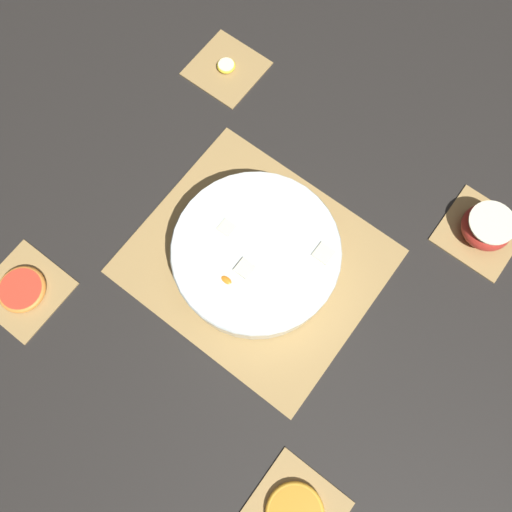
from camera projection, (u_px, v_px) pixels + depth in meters
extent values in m
plane|color=black|center=(256.00, 261.00, 0.89)|extent=(6.00, 6.00, 0.00)
cube|color=#A8844C|center=(256.00, 261.00, 0.89)|extent=(0.42, 0.36, 0.01)
cube|color=brown|center=(186.00, 210.00, 0.91)|extent=(0.01, 0.35, 0.00)
cube|color=brown|center=(205.00, 224.00, 0.91)|extent=(0.01, 0.35, 0.00)
cube|color=brown|center=(225.00, 238.00, 0.90)|extent=(0.01, 0.35, 0.00)
cube|color=brown|center=(246.00, 253.00, 0.89)|extent=(0.01, 0.35, 0.00)
cube|color=brown|center=(266.00, 268.00, 0.88)|extent=(0.01, 0.35, 0.00)
cube|color=brown|center=(288.00, 283.00, 0.87)|extent=(0.01, 0.35, 0.00)
cube|color=brown|center=(309.00, 299.00, 0.87)|extent=(0.01, 0.35, 0.00)
cube|color=brown|center=(331.00, 315.00, 0.86)|extent=(0.01, 0.35, 0.00)
cube|color=#A8844C|center=(24.00, 290.00, 0.87)|extent=(0.14, 0.14, 0.01)
cube|color=brown|center=(10.00, 279.00, 0.88)|extent=(0.00, 0.13, 0.00)
cube|color=brown|center=(24.00, 290.00, 0.87)|extent=(0.00, 0.13, 0.00)
cube|color=brown|center=(38.00, 302.00, 0.86)|extent=(0.00, 0.13, 0.00)
cube|color=#A8844C|center=(295.00, 512.00, 0.77)|extent=(0.14, 0.14, 0.01)
cube|color=brown|center=(273.00, 495.00, 0.78)|extent=(0.00, 0.13, 0.00)
cube|color=brown|center=(288.00, 507.00, 0.77)|extent=(0.00, 0.13, 0.00)
cube|color=#A8844C|center=(226.00, 68.00, 1.00)|extent=(0.14, 0.14, 0.01)
cube|color=brown|center=(218.00, 62.00, 1.01)|extent=(0.00, 0.13, 0.00)
cube|color=brown|center=(235.00, 73.00, 1.00)|extent=(0.00, 0.13, 0.00)
cube|color=#A8844C|center=(480.00, 232.00, 0.90)|extent=(0.14, 0.14, 0.01)
cube|color=brown|center=(464.00, 222.00, 0.91)|extent=(0.00, 0.13, 0.00)
cube|color=brown|center=(480.00, 232.00, 0.90)|extent=(0.00, 0.13, 0.00)
cube|color=brown|center=(497.00, 243.00, 0.89)|extent=(0.00, 0.13, 0.00)
cylinder|color=silver|center=(256.00, 255.00, 0.85)|extent=(0.28, 0.28, 0.07)
torus|color=silver|center=(256.00, 250.00, 0.83)|extent=(0.29, 0.29, 0.01)
cylinder|color=#F7EFC6|center=(253.00, 202.00, 0.89)|extent=(0.03, 0.03, 0.01)
cylinder|color=#F7EFC6|center=(238.00, 217.00, 0.86)|extent=(0.03, 0.03, 0.01)
cylinder|color=#F7EFC6|center=(272.00, 212.00, 0.85)|extent=(0.03, 0.03, 0.01)
cylinder|color=#F7EFC6|center=(237.00, 307.00, 0.81)|extent=(0.03, 0.03, 0.01)
cylinder|color=#F7EFC6|center=(278.00, 295.00, 0.84)|extent=(0.03, 0.03, 0.01)
cylinder|color=#F7EFC6|center=(267.00, 286.00, 0.85)|extent=(0.03, 0.03, 0.01)
cylinder|color=#F7EFC6|center=(273.00, 229.00, 0.88)|extent=(0.03, 0.03, 0.01)
cylinder|color=#F7EFC6|center=(274.00, 280.00, 0.83)|extent=(0.03, 0.03, 0.01)
cylinder|color=#F7EFC6|center=(290.00, 264.00, 0.87)|extent=(0.03, 0.03, 0.01)
cylinder|color=#F7EFC6|center=(215.00, 274.00, 0.83)|extent=(0.03, 0.03, 0.01)
cube|color=beige|center=(261.00, 216.00, 0.88)|extent=(0.03, 0.03, 0.03)
cube|color=beige|center=(315.00, 263.00, 0.87)|extent=(0.03, 0.03, 0.03)
cube|color=beige|center=(270.00, 207.00, 0.90)|extent=(0.03, 0.03, 0.03)
cube|color=beige|center=(299.00, 226.00, 0.85)|extent=(0.03, 0.03, 0.03)
cube|color=beige|center=(323.00, 256.00, 0.83)|extent=(0.03, 0.03, 0.03)
cube|color=beige|center=(304.00, 251.00, 0.84)|extent=(0.02, 0.02, 0.02)
cube|color=beige|center=(229.00, 228.00, 0.84)|extent=(0.02, 0.02, 0.02)
cube|color=beige|center=(254.00, 230.00, 0.86)|extent=(0.02, 0.02, 0.02)
cube|color=beige|center=(215.00, 243.00, 0.84)|extent=(0.02, 0.02, 0.02)
cube|color=beige|center=(245.00, 270.00, 0.82)|extent=(0.03, 0.03, 0.03)
cube|color=beige|center=(239.00, 246.00, 0.85)|extent=(0.03, 0.03, 0.03)
cube|color=beige|center=(300.00, 283.00, 0.84)|extent=(0.03, 0.03, 0.03)
cube|color=beige|center=(234.00, 292.00, 0.83)|extent=(0.03, 0.03, 0.03)
ellipsoid|color=orange|center=(201.00, 280.00, 0.85)|extent=(0.03, 0.02, 0.01)
ellipsoid|color=orange|center=(309.00, 235.00, 0.88)|extent=(0.03, 0.01, 0.01)
ellipsoid|color=red|center=(254.00, 284.00, 0.83)|extent=(0.03, 0.02, 0.01)
ellipsoid|color=orange|center=(214.00, 237.00, 0.87)|extent=(0.03, 0.01, 0.01)
ellipsoid|color=red|center=(286.00, 253.00, 0.83)|extent=(0.03, 0.02, 0.02)
ellipsoid|color=orange|center=(191.00, 262.00, 0.86)|extent=(0.03, 0.02, 0.01)
ellipsoid|color=orange|center=(301.00, 301.00, 0.80)|extent=(0.03, 0.02, 0.01)
ellipsoid|color=orange|center=(227.00, 281.00, 0.81)|extent=(0.03, 0.02, 0.01)
ellipsoid|color=#B72D23|center=(487.00, 227.00, 0.88)|extent=(0.09, 0.09, 0.05)
cylinder|color=beige|center=(493.00, 223.00, 0.85)|extent=(0.08, 0.08, 0.00)
cylinder|color=#F7EFC6|center=(226.00, 66.00, 1.00)|extent=(0.03, 0.03, 0.01)
torus|color=yellow|center=(226.00, 66.00, 1.00)|extent=(0.04, 0.04, 0.01)
cylinder|color=red|center=(22.00, 289.00, 0.86)|extent=(0.07, 0.07, 0.01)
torus|color=orange|center=(22.00, 289.00, 0.86)|extent=(0.08, 0.08, 0.01)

